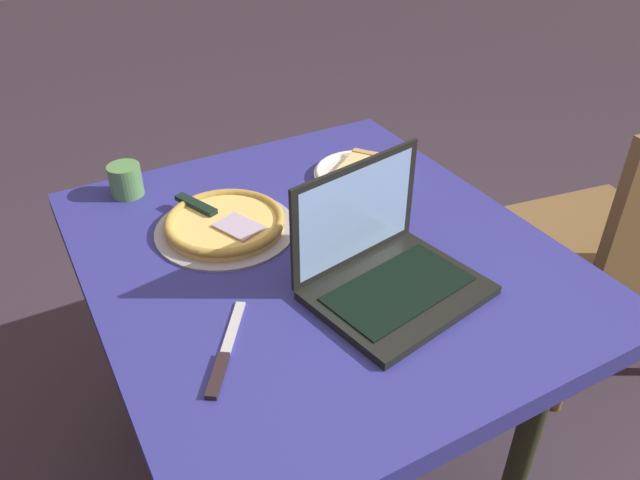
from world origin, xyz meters
name	(u,v)px	position (x,y,z in m)	size (l,w,h in m)	color
ground_plane	(319,458)	(0.00, 0.00, 0.00)	(12.00, 12.00, 0.00)	#382D38
dining_table	(319,279)	(0.00, 0.00, 0.64)	(1.05, 0.94, 0.72)	navy
laptop	(385,267)	(-0.17, -0.05, 0.77)	(0.31, 0.36, 0.24)	black
pizza_plate	(361,172)	(0.23, -0.25, 0.73)	(0.24, 0.24, 0.04)	silver
pizza_tray	(225,224)	(0.17, 0.15, 0.74)	(0.32, 0.32, 0.04)	#96969F
table_knife	(224,356)	(-0.20, 0.30, 0.72)	(0.21, 0.15, 0.01)	beige
drink_cup	(126,180)	(0.43, 0.30, 0.76)	(0.08, 0.08, 0.08)	#578C4C
chair_near	(626,234)	(-0.10, -0.94, 0.51)	(0.52, 0.52, 0.90)	brown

